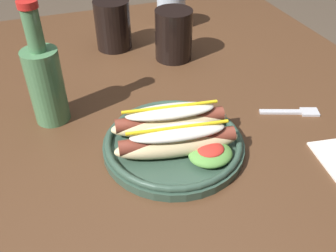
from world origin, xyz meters
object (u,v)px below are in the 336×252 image
at_px(hot_dog_plate, 175,138).
at_px(water_cup, 171,9).
at_px(extra_cup, 174,35).
at_px(glass_bottle, 45,80).
at_px(fork, 294,112).
at_px(soda_cup, 113,25).

height_order(hot_dog_plate, water_cup, water_cup).
height_order(water_cup, extra_cup, extra_cup).
bearing_deg(extra_cup, glass_bottle, -152.51).
bearing_deg(hot_dog_plate, extra_cup, 70.43).
xyz_separation_m(hot_dog_plate, fork, (0.27, 0.02, -0.02)).
bearing_deg(extra_cup, soda_cup, 139.76).
distance_m(fork, extra_cup, 0.35).
xyz_separation_m(fork, extra_cup, (-0.15, 0.31, 0.06)).
bearing_deg(water_cup, fork, -79.58).
bearing_deg(extra_cup, hot_dog_plate, -109.57).
relative_size(hot_dog_plate, glass_bottle, 1.06).
xyz_separation_m(fork, soda_cup, (-0.28, 0.42, 0.06)).
distance_m(water_cup, extra_cup, 0.20).
distance_m(extra_cup, glass_bottle, 0.36).
height_order(water_cup, glass_bottle, glass_bottle).
distance_m(hot_dog_plate, water_cup, 0.55).
bearing_deg(soda_cup, fork, -56.25).
height_order(fork, water_cup, water_cup).
relative_size(water_cup, glass_bottle, 0.44).
bearing_deg(glass_bottle, soda_cup, 55.42).
bearing_deg(extra_cup, fork, -63.96).
xyz_separation_m(fork, glass_bottle, (-0.47, 0.14, 0.09)).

